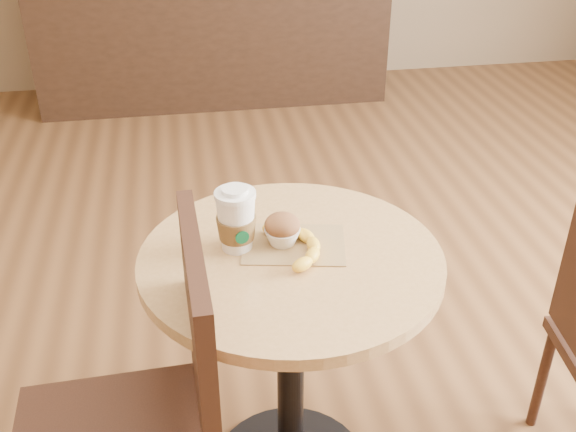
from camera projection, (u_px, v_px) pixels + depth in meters
The scene contains 7 objects.
cafe_table at pixel (291, 326), 1.67m from camera, with size 0.71×0.71×0.75m.
chair_left at pixel (147, 430), 1.39m from camera, with size 0.44×0.44×0.97m.
service_counter at pixel (211, 18), 4.32m from camera, with size 2.30×0.65×1.04m.
kraft_bag at pixel (294, 244), 1.59m from camera, with size 0.24×0.18×0.00m, color olive.
coffee_cup at pixel (236, 222), 1.55m from camera, with size 0.10×0.10×0.16m.
muffin at pixel (282, 229), 1.58m from camera, with size 0.09×0.09×0.08m.
banana at pixel (296, 245), 1.56m from camera, with size 0.14×0.22×0.03m, color yellow, non-canonical shape.
Camera 1 is at (-0.25, -1.21, 1.62)m, focal length 42.00 mm.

